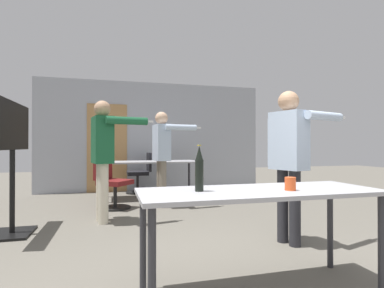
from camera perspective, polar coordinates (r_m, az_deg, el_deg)
The scene contains 11 objects.
back_wall at distance 7.35m, azimuth -7.50°, elevation 1.38°, with size 5.39×0.12×2.61m.
conference_table_near at distance 2.28m, azimuth 12.80°, elevation -10.47°, with size 1.76×0.65×0.76m.
conference_table_far at distance 6.27m, azimuth -8.04°, elevation -3.87°, with size 1.96×0.78×0.76m.
tv_screen at distance 4.21m, azimuth -31.05°, elevation -0.85°, with size 0.44×1.26×1.61m.
person_right_polo at distance 5.32m, azimuth -5.68°, elevation -0.98°, with size 0.81×0.61×1.68m.
person_left_plaid at distance 3.46m, azimuth 18.07°, elevation -1.22°, with size 0.86×0.56×1.68m.
person_far_watching at distance 4.40m, azimuth -16.53°, elevation -0.89°, with size 0.87×0.64×1.71m.
office_chair_side_rolled at distance 5.38m, azimuth -15.07°, elevation -7.33°, with size 0.69×0.67×0.91m.
office_chair_near_pushed at distance 6.95m, azimuth -9.70°, elevation -5.72°, with size 0.56×0.52×0.91m.
beer_bottle at distance 2.11m, azimuth 1.39°, elevation -4.86°, with size 0.06×0.06×0.33m.
drink_cup at distance 2.27m, azimuth 18.21°, elevation -7.21°, with size 0.08×0.08×0.09m.
Camera 1 is at (-0.97, -1.50, 1.08)m, focal length 28.00 mm.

